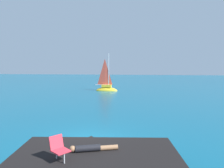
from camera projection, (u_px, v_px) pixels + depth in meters
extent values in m
plane|color=#0F5675|center=(89.00, 139.00, 11.46)|extent=(160.00, 160.00, 0.00)
cube|color=black|center=(96.00, 167.00, 7.40)|extent=(6.28, 4.29, 0.90)
cube|color=black|center=(150.00, 157.00, 9.27)|extent=(1.15, 1.04, 0.74)
cube|color=black|center=(86.00, 155.00, 9.45)|extent=(1.89, 2.03, 1.23)
ellipsoid|color=yellow|center=(107.00, 91.00, 33.33)|extent=(3.45, 1.31, 1.17)
cube|color=yellow|center=(107.00, 86.00, 33.26)|extent=(1.52, 0.88, 0.38)
cylinder|color=#B7B7BC|center=(109.00, 70.00, 32.98)|extent=(0.13, 0.13, 5.32)
cylinder|color=#B2B2B7|center=(102.00, 85.00, 33.37)|extent=(2.13, 0.19, 0.10)
pyramid|color=#DB4C38|center=(105.00, 72.00, 33.11)|extent=(1.70, 0.14, 4.04)
cylinder|color=black|center=(88.00, 148.00, 7.64)|extent=(0.93, 0.51, 0.24)
cylinder|color=#9E704C|center=(108.00, 148.00, 7.78)|extent=(0.72, 0.39, 0.18)
sphere|color=#9E704C|center=(72.00, 149.00, 7.54)|extent=(0.22, 0.22, 0.22)
cube|color=#E03342|center=(61.00, 151.00, 6.84)|extent=(0.70, 0.70, 0.04)
cube|color=#E03342|center=(56.00, 142.00, 7.01)|extent=(0.41, 0.47, 0.45)
cylinder|color=silver|center=(64.00, 158.00, 6.71)|extent=(0.04, 0.04, 0.35)
cylinder|color=silver|center=(57.00, 154.00, 7.04)|extent=(0.04, 0.04, 0.35)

